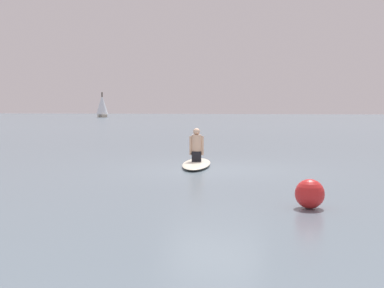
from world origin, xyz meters
TOP-DOWN VIEW (x-y plane):
  - ground_plane at (0.00, 0.00)m, footprint 400.00×400.00m
  - surfboard at (-0.72, 0.62)m, footprint 1.58×2.99m
  - person_paddler at (-0.72, 0.62)m, footprint 0.40×0.36m
  - sailboat_distant at (-55.88, 82.90)m, footprint 3.76×3.76m
  - buoy_marker at (3.05, -4.16)m, footprint 0.47×0.47m

SIDE VIEW (x-z plane):
  - ground_plane at x=0.00m, z-range 0.00..0.00m
  - surfboard at x=-0.72m, z-range 0.00..0.13m
  - buoy_marker at x=3.05m, z-range 0.00..0.47m
  - person_paddler at x=-0.72m, z-range 0.08..1.01m
  - sailboat_distant at x=-55.88m, z-range -0.17..5.53m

